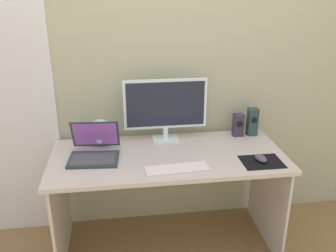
# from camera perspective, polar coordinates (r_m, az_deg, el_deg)

# --- Properties ---
(ground_plane) EXTENTS (8.00, 8.00, 0.00)m
(ground_plane) POSITION_cam_1_polar(r_m,az_deg,el_deg) (2.77, -0.00, -17.89)
(ground_plane) COLOR olive
(wall_back) EXTENTS (6.00, 0.04, 2.50)m
(wall_back) POSITION_cam_1_polar(r_m,az_deg,el_deg) (2.57, -1.20, 10.14)
(wall_back) COLOR #B6B48D
(wall_back) RESTS_ON ground_plane
(desk) EXTENTS (1.50, 0.67, 0.72)m
(desk) POSITION_cam_1_polar(r_m,az_deg,el_deg) (2.44, -0.00, -7.43)
(desk) COLOR beige
(desk) RESTS_ON ground_plane
(monitor) EXTENTS (0.57, 0.14, 0.44)m
(monitor) POSITION_cam_1_polar(r_m,az_deg,el_deg) (2.51, -0.40, 2.95)
(monitor) COLOR white
(monitor) RESTS_ON desk
(speaker_right) EXTENTS (0.07, 0.07, 0.20)m
(speaker_right) POSITION_cam_1_polar(r_m,az_deg,el_deg) (2.71, 12.93, 0.66)
(speaker_right) COLOR #26423C
(speaker_right) RESTS_ON desk
(speaker_near_monitor) EXTENTS (0.07, 0.07, 0.16)m
(speaker_near_monitor) POSITION_cam_1_polar(r_m,az_deg,el_deg) (2.68, 10.79, 0.17)
(speaker_near_monitor) COLOR #372C44
(speaker_near_monitor) RESTS_ON desk
(laptop) EXTENTS (0.33, 0.33, 0.22)m
(laptop) POSITION_cam_1_polar(r_m,az_deg,el_deg) (2.37, -11.36, -3.76)
(laptop) COLOR #2C383C
(laptop) RESTS_ON desk
(fishbowl) EXTENTS (0.18, 0.18, 0.18)m
(fishbowl) POSITION_cam_1_polar(r_m,az_deg,el_deg) (2.53, -10.43, -0.97)
(fishbowl) COLOR silver
(fishbowl) RESTS_ON desk
(keyboard_external) EXTENTS (0.38, 0.14, 0.01)m
(keyboard_external) POSITION_cam_1_polar(r_m,az_deg,el_deg) (2.20, 1.44, -6.63)
(keyboard_external) COLOR white
(keyboard_external) RESTS_ON desk
(mousepad) EXTENTS (0.25, 0.20, 0.00)m
(mousepad) POSITION_cam_1_polar(r_m,az_deg,el_deg) (2.36, 14.31, -5.39)
(mousepad) COLOR black
(mousepad) RESTS_ON desk
(mouse) EXTENTS (0.08, 0.11, 0.04)m
(mouse) POSITION_cam_1_polar(r_m,az_deg,el_deg) (2.35, 14.18, -4.88)
(mouse) COLOR #50435A
(mouse) RESTS_ON mousepad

